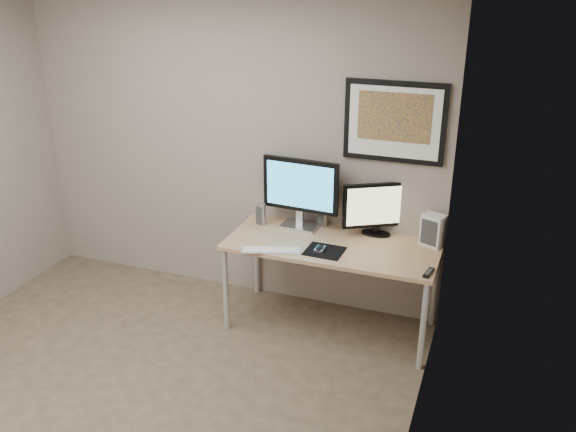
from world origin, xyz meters
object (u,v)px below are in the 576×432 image
monitor_tv (377,208)px  speaker_right (323,215)px  speaker_left (261,214)px  framed_art (395,122)px  desk (332,251)px  keyboard (271,250)px  monitor_large (300,190)px  fan_unit (433,230)px

monitor_tv → speaker_right: (-0.44, 0.03, -0.13)m
speaker_left → framed_art: bearing=18.7°
desk → keyboard: size_ratio=3.68×
monitor_large → speaker_right: 0.29m
fan_unit → keyboard: bearing=-133.9°
speaker_left → keyboard: (0.25, -0.44, -0.08)m
speaker_left → fan_unit: fan_unit is taller
monitor_tv → fan_unit: bearing=-35.6°
desk → monitor_tv: bearing=45.4°
monitor_tv → desk: bearing=-164.5°
desk → monitor_large: 0.55m
monitor_large → speaker_left: 0.39m
desk → framed_art: size_ratio=2.13×
monitor_large → monitor_tv: 0.61m
framed_art → speaker_right: framed_art is taller
desk → speaker_right: speaker_right is taller
framed_art → keyboard: bearing=-140.4°
desk → speaker_right: 0.38m
speaker_left → speaker_right: bearing=25.8°
speaker_left → speaker_right: 0.50m
monitor_large → monitor_tv: bearing=10.0°
framed_art → monitor_tv: size_ratio=1.55×
monitor_tv → fan_unit: (0.44, -0.04, -0.10)m
framed_art → speaker_left: 1.29m
keyboard → fan_unit: 1.22m
monitor_tv → framed_art: bearing=5.7°
keyboard → fan_unit: (1.10, 0.51, 0.12)m
monitor_tv → keyboard: bearing=-169.8°
desk → speaker_left: (-0.64, 0.15, 0.16)m
keyboard → fan_unit: size_ratio=1.77×
keyboard → monitor_tv: bearing=22.3°
speaker_right → keyboard: size_ratio=0.44×
monitor_tv → keyboard: monitor_tv is taller
desk → speaker_left: speaker_left is taller
speaker_right → keyboard: speaker_right is taller
speaker_right → monitor_large: bearing=-141.6°
framed_art → speaker_left: size_ratio=4.14×
keyboard → desk: bearing=18.0°
framed_art → monitor_tv: (-0.08, -0.06, -0.66)m
framed_art → fan_unit: (0.36, -0.10, -0.77)m
framed_art → monitor_large: (-0.68, -0.12, -0.58)m
framed_art → keyboard: size_ratio=1.72×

